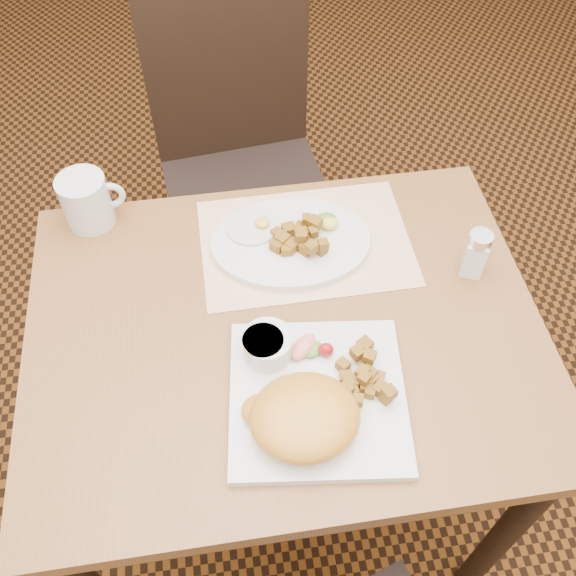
# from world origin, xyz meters

# --- Properties ---
(ground) EXTENTS (8.00, 8.00, 0.00)m
(ground) POSITION_xyz_m (0.00, 0.00, 0.00)
(ground) COLOR black
(ground) RESTS_ON ground
(table) EXTENTS (0.90, 0.70, 0.75)m
(table) POSITION_xyz_m (0.00, 0.00, 0.64)
(table) COLOR brown
(table) RESTS_ON ground
(chair_far) EXTENTS (0.46, 0.47, 0.97)m
(chair_far) POSITION_xyz_m (-0.02, 0.71, 0.54)
(chair_far) COLOR black
(chair_far) RESTS_ON ground
(placemat) EXTENTS (0.40, 0.28, 0.00)m
(placemat) POSITION_xyz_m (0.07, 0.19, 0.75)
(placemat) COLOR white
(placemat) RESTS_ON table
(plate_square) EXTENTS (0.31, 0.31, 0.02)m
(plate_square) POSITION_xyz_m (0.03, -0.15, 0.76)
(plate_square) COLOR silver
(plate_square) RESTS_ON table
(plate_oval) EXTENTS (0.32, 0.25, 0.02)m
(plate_oval) POSITION_xyz_m (0.04, 0.18, 0.76)
(plate_oval) COLOR silver
(plate_oval) RESTS_ON placemat
(hollandaise_mound) EXTENTS (0.18, 0.15, 0.06)m
(hollandaise_mound) POSITION_xyz_m (-0.00, -0.20, 0.80)
(hollandaise_mound) COLOR orange
(hollandaise_mound) RESTS_ON plate_square
(ramekin) EXTENTS (0.08, 0.08, 0.05)m
(ramekin) POSITION_xyz_m (-0.04, -0.06, 0.79)
(ramekin) COLOR silver
(ramekin) RESTS_ON plate_square
(garnish_sq) EXTENTS (0.08, 0.06, 0.03)m
(garnish_sq) POSITION_xyz_m (0.03, -0.07, 0.78)
(garnish_sq) COLOR #387223
(garnish_sq) RESTS_ON plate_square
(fried_egg) EXTENTS (0.10, 0.10, 0.02)m
(fried_egg) POSITION_xyz_m (-0.03, 0.22, 0.77)
(fried_egg) COLOR white
(fried_egg) RESTS_ON plate_oval
(garnish_ov) EXTENTS (0.04, 0.05, 0.02)m
(garnish_ov) POSITION_xyz_m (0.11, 0.21, 0.78)
(garnish_ov) COLOR #387223
(garnish_ov) RESTS_ON plate_oval
(salt_shaker) EXTENTS (0.05, 0.05, 0.10)m
(salt_shaker) POSITION_xyz_m (0.36, 0.07, 0.80)
(salt_shaker) COLOR white
(salt_shaker) RESTS_ON table
(coffee_mug) EXTENTS (0.12, 0.09, 0.11)m
(coffee_mug) POSITION_xyz_m (-0.34, 0.31, 0.80)
(coffee_mug) COLOR silver
(coffee_mug) RESTS_ON table
(home_fries_sq) EXTENTS (0.09, 0.12, 0.03)m
(home_fries_sq) POSITION_xyz_m (0.11, -0.14, 0.78)
(home_fries_sq) COLOR #8C5D16
(home_fries_sq) RESTS_ON plate_square
(home_fries_ov) EXTENTS (0.11, 0.10, 0.04)m
(home_fries_ov) POSITION_xyz_m (0.05, 0.17, 0.78)
(home_fries_ov) COLOR #8C5D16
(home_fries_ov) RESTS_ON plate_oval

